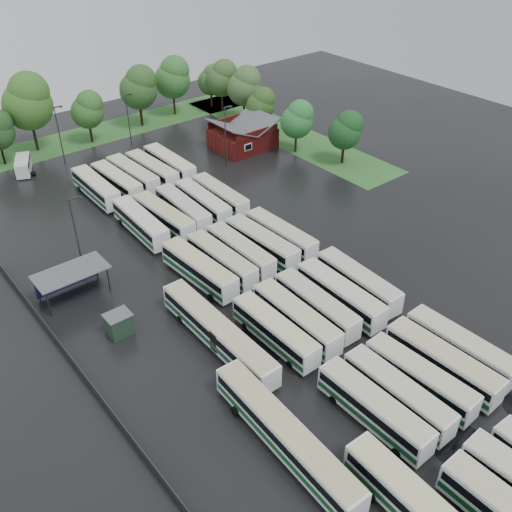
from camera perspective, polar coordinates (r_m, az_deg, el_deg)
ground at (r=62.20m, az=5.59°, el=-7.43°), size 160.00×160.00×0.00m
brick_building at (r=102.34m, az=-1.33°, el=11.75°), size 10.07×8.60×5.39m
wash_shed at (r=68.26m, az=-18.12°, el=-1.72°), size 8.20×4.20×3.58m
utility_hut at (r=62.42m, az=-13.53°, el=-6.63°), size 2.70×2.20×2.62m
grass_strip_north at (r=111.12m, az=-17.77°, el=10.97°), size 80.00×10.00×0.01m
grass_strip_east at (r=109.01m, az=2.92°, el=12.13°), size 10.00×50.00×0.01m
west_fence at (r=58.24m, az=-16.58°, el=-11.85°), size 0.10×50.00×1.20m
bus_r1c0 at (r=53.13m, az=11.71°, el=-14.70°), size 2.53×11.62×3.23m
bus_r1c1 at (r=54.84m, az=13.98°, el=-13.18°), size 2.52×11.38×3.16m
bus_r1c2 at (r=56.72m, az=16.06°, el=-11.63°), size 2.86×11.42×3.15m
bus_r1c3 at (r=58.72m, az=18.15°, el=-10.07°), size 2.85×11.96×3.31m
bus_r1c4 at (r=60.95m, az=19.76°, el=-8.59°), size 2.74×11.66×3.23m
bus_r2c0 at (r=59.31m, az=1.92°, el=-7.49°), size 2.46×11.37×3.16m
bus_r2c1 at (r=60.83m, az=4.05°, el=-6.22°), size 2.80×11.83×3.28m
bus_r2c2 at (r=62.77m, az=6.06°, el=-4.91°), size 2.86×11.53×3.19m
bus_r2c3 at (r=64.44m, az=8.42°, el=-3.84°), size 2.81×11.95×3.31m
bus_r2c4 at (r=66.75m, az=10.16°, el=-2.54°), size 3.05×11.76×3.24m
bus_r3c0 at (r=67.95m, az=-5.70°, el=-1.32°), size 3.11×12.01×3.31m
bus_r3c1 at (r=69.44m, az=-3.47°, el=-0.40°), size 2.63×11.42×3.17m
bus_r3c2 at (r=71.00m, az=-1.58°, el=0.52°), size 2.47×11.34×3.15m
bus_r3c3 at (r=72.43m, az=0.58°, el=1.34°), size 2.90×11.78×3.26m
bus_r3c4 at (r=74.13m, az=2.48°, el=2.13°), size 2.74×11.54×3.20m
bus_r4c0 at (r=78.09m, az=-11.48°, el=3.28°), size 2.95×11.91×3.29m
bus_r4c1 at (r=78.97m, az=-9.23°, el=3.91°), size 3.02×11.82×3.26m
bus_r4c2 at (r=80.53m, az=-7.32°, el=4.71°), size 3.02×11.70×3.23m
bus_r4c3 at (r=81.88m, az=-5.37°, el=5.37°), size 2.88×11.57×3.20m
bus_r4c4 at (r=83.44m, az=-3.64°, el=6.03°), size 2.60×11.36×3.15m
bus_r5c0 at (r=88.62m, az=-15.70°, el=6.59°), size 2.66×11.70×3.25m
bus_r5c1 at (r=89.79m, az=-13.75°, el=7.26°), size 2.87×11.52×3.18m
bus_r5c2 at (r=91.21m, az=-12.20°, el=7.94°), size 2.97×11.79×3.26m
bus_r5c3 at (r=92.18m, az=-10.35°, el=8.46°), size 2.94×11.78×3.25m
bus_r5c4 at (r=93.67m, az=-8.64°, el=9.10°), size 2.61×11.95×3.32m
artic_bus_west_b at (r=59.11m, az=-3.82°, el=-7.68°), size 2.61×17.37×3.22m
artic_bus_west_c at (r=50.32m, az=2.95°, el=-17.49°), size 3.24×17.48×3.23m
minibus at (r=100.63m, az=-22.26°, el=8.42°), size 4.19×6.06×2.49m
tree_north_2 at (r=105.99m, az=-21.84°, el=14.22°), size 8.30×8.30×13.75m
tree_north_3 at (r=107.28m, az=-16.45°, el=13.89°), size 5.71×5.71×9.45m
tree_north_4 at (r=112.37m, az=-11.61°, el=16.22°), size 6.98×6.98×11.56m
tree_north_5 at (r=117.19m, az=-8.29°, el=17.30°), size 6.98×6.98×11.56m
tree_north_6 at (r=120.98m, az=-4.45°, el=17.18°), size 5.28×5.28×8.74m
tree_east_0 at (r=96.19m, az=9.03°, el=12.36°), size 5.48×5.46×9.05m
tree_east_1 at (r=99.45m, az=4.21°, el=13.51°), size 5.57×5.57×9.22m
tree_east_2 at (r=107.23m, az=0.54°, el=14.97°), size 5.24×5.24×8.67m
tree_east_3 at (r=112.92m, az=-1.10°, el=16.69°), size 6.47×6.47×10.71m
tree_east_4 at (r=118.38m, az=-3.38°, el=17.35°), size 6.23×6.23×10.31m
lamp_post_ne at (r=93.75m, az=-3.02°, el=12.21°), size 1.57×0.31×10.20m
lamp_post_nw at (r=69.68m, az=-17.48°, el=2.30°), size 1.62×0.31×10.50m
lamp_post_back_w at (r=99.79m, az=-19.05°, el=11.67°), size 1.52×0.30×9.87m
lamp_post_back_e at (r=104.46m, az=-12.62°, el=13.48°), size 1.42×0.28×9.19m
puddle_0 at (r=54.82m, az=19.50°, el=-17.32°), size 5.17×5.17×0.01m
puddle_2 at (r=60.37m, az=0.32°, el=-8.79°), size 5.98×5.98×0.01m
puddle_3 at (r=65.32m, az=9.75°, el=-5.43°), size 3.62×3.62×0.01m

